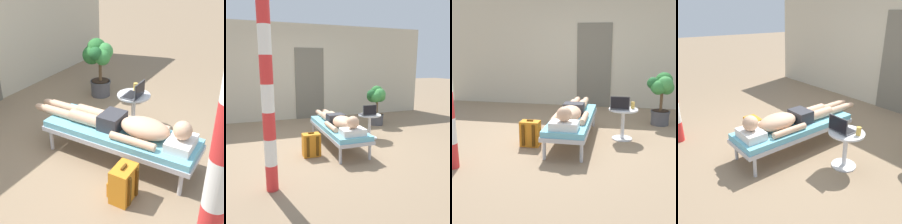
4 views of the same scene
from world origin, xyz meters
TOP-DOWN VIEW (x-y plane):
  - ground_plane at (0.00, 0.00)m, footprint 40.00×40.00m
  - house_wall_back at (0.13, 2.70)m, footprint 7.60×0.20m
  - house_door_panel at (0.22, 2.59)m, footprint 0.84×0.03m
  - lounge_chair at (0.13, -0.08)m, footprint 0.62×1.95m
  - person_reclining at (0.13, -0.16)m, footprint 0.53×2.17m
  - side_table at (0.94, 0.14)m, footprint 0.48×0.48m
  - laptop at (0.88, 0.09)m, footprint 0.31×0.24m
  - drink_glass at (1.09, 0.19)m, footprint 0.06×0.06m
  - backpack at (-0.48, -0.46)m, footprint 0.30×0.26m

SIDE VIEW (x-z plane):
  - ground_plane at x=0.00m, z-range 0.00..0.00m
  - backpack at x=-0.48m, z-range -0.02..0.41m
  - lounge_chair at x=0.13m, z-range 0.14..0.56m
  - side_table at x=0.94m, z-range 0.09..0.62m
  - person_reclining at x=0.13m, z-range 0.36..0.68m
  - drink_glass at x=1.09m, z-range 0.52..0.64m
  - laptop at x=0.88m, z-range 0.47..0.69m
  - house_door_panel at x=0.22m, z-range 0.00..2.04m
  - house_wall_back at x=0.13m, z-range 0.00..2.70m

